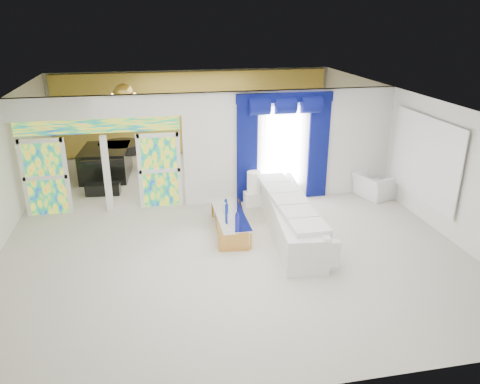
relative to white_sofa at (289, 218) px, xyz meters
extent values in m
plane|color=#B7AF9E|center=(-1.47, 1.25, -0.38)|extent=(12.00, 12.00, 0.00)
cube|color=white|center=(0.68, 2.25, 1.12)|extent=(5.70, 0.18, 3.00)
cube|color=white|center=(-4.32, 2.25, 2.34)|extent=(4.30, 0.18, 0.55)
cube|color=#994C3F|center=(-5.74, 2.25, 0.62)|extent=(0.95, 0.04, 2.00)
cube|color=#994C3F|center=(-2.89, 2.25, 0.62)|extent=(0.95, 0.04, 2.00)
cube|color=#994C3F|center=(-4.32, 2.25, 1.87)|extent=(4.00, 0.05, 0.35)
cube|color=white|center=(0.43, 2.15, 1.07)|extent=(1.00, 0.02, 2.30)
cube|color=#080342|center=(-0.57, 2.12, 1.02)|extent=(0.55, 0.10, 2.80)
cube|color=#080342|center=(1.43, 2.12, 1.02)|extent=(0.55, 0.10, 2.80)
cube|color=#080342|center=(0.43, 2.12, 2.44)|extent=(2.60, 0.12, 0.25)
cube|color=white|center=(3.47, 0.25, 1.17)|extent=(0.04, 2.70, 1.90)
cube|color=#AD9129|center=(-1.47, 7.15, 1.12)|extent=(9.70, 0.12, 2.90)
cube|color=white|center=(0.00, 0.00, 0.00)|extent=(1.25, 4.07, 0.76)
cube|color=#C1863C|center=(-1.35, 0.30, -0.16)|extent=(0.84, 2.02, 0.44)
cube|color=white|center=(-0.15, 1.80, -0.20)|extent=(1.11, 0.35, 0.37)
cylinder|color=white|center=(-0.45, 1.80, 0.28)|extent=(0.36, 0.36, 0.58)
imported|color=white|center=(3.02, 1.76, -0.05)|extent=(1.18, 1.26, 0.67)
cube|color=black|center=(-4.51, 5.00, 0.08)|extent=(1.55, 1.95, 0.93)
cube|color=black|center=(-4.51, 3.40, -0.22)|extent=(0.98, 0.45, 0.32)
cube|color=tan|center=(-6.05, 3.84, 0.03)|extent=(0.59, 0.54, 0.82)
sphere|color=gold|center=(-3.77, 4.65, 2.27)|extent=(0.60, 0.60, 0.60)
cylinder|color=white|center=(-1.42, 0.67, 0.11)|extent=(0.11, 0.11, 0.11)
cylinder|color=white|center=(-1.41, 0.03, 0.13)|extent=(0.10, 0.10, 0.16)
cylinder|color=navy|center=(-1.29, -0.22, 0.17)|extent=(0.09, 0.09, 0.24)
cylinder|color=navy|center=(-1.43, 0.36, 0.18)|extent=(0.08, 0.08, 0.24)
cylinder|color=navy|center=(-1.38, 0.78, 0.14)|extent=(0.08, 0.08, 0.17)
camera|label=1|loc=(-3.03, -9.44, 4.48)|focal=34.46mm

